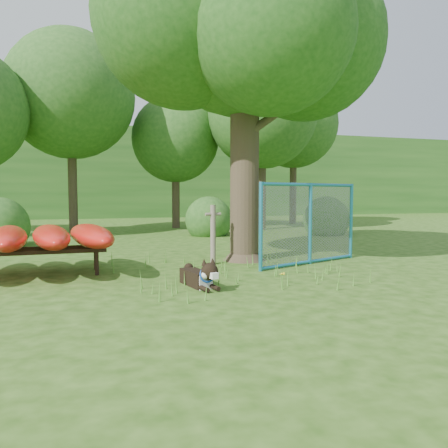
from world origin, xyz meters
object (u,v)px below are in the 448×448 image
object	(u,v)px
oak_tree	(243,18)
fence_section	(310,224)
kayak_rack	(30,237)
husky_dog	(201,276)

from	to	relation	value
oak_tree	fence_section	size ratio (longest dim) A/B	2.77
kayak_rack	fence_section	distance (m)	5.93
husky_dog	fence_section	bearing A→B (deg)	17.97
oak_tree	husky_dog	xyz separation A→B (m)	(-1.72, -2.71, -5.50)
oak_tree	kayak_rack	world-z (taller)	oak_tree
husky_dog	oak_tree	bearing A→B (deg)	45.89
oak_tree	husky_dog	size ratio (longest dim) A/B	6.83
oak_tree	husky_dog	world-z (taller)	oak_tree
kayak_rack	fence_section	bearing A→B (deg)	-4.06
fence_section	husky_dog	bearing A→B (deg)	-171.46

